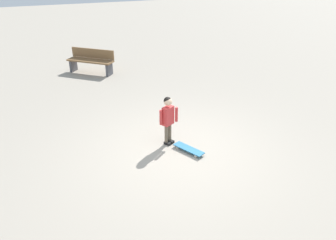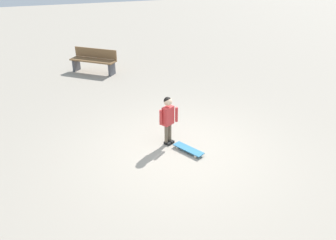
% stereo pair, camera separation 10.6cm
% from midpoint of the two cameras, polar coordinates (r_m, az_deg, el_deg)
% --- Properties ---
extents(ground_plane, '(50.00, 50.00, 0.00)m').
position_cam_midpoint_polar(ground_plane, '(6.59, 1.41, -5.58)').
color(ground_plane, '#9E9384').
extents(child_person, '(0.26, 0.41, 1.06)m').
position_cam_midpoint_polar(child_person, '(6.56, -0.45, 0.82)').
color(child_person, brown).
rests_on(child_person, ground).
extents(skateboard, '(0.70, 0.47, 0.07)m').
position_cam_midpoint_polar(skateboard, '(6.56, 3.25, -5.18)').
color(skateboard, teal).
rests_on(skateboard, ground).
extents(street_bench, '(1.38, 1.49, 0.80)m').
position_cam_midpoint_polar(street_bench, '(11.36, -13.81, 10.23)').
color(street_bench, brown).
rests_on(street_bench, ground).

